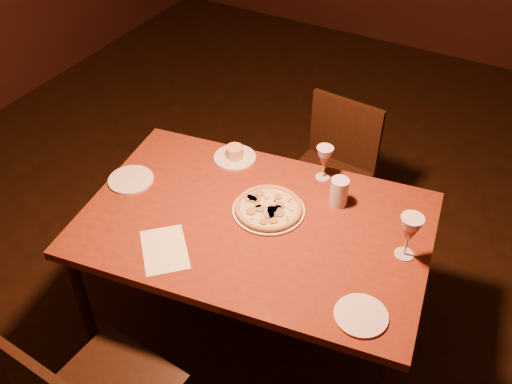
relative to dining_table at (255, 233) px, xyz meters
The scene contains 11 objects.
floor 0.76m from the dining_table, 20.29° to the right, with size 7.00×7.00×0.00m, color black.
dining_table is the anchor object (origin of this frame).
chair_far 0.85m from the dining_table, 88.92° to the left, with size 0.43×0.43×0.83m.
pizza_plate 0.12m from the dining_table, 75.53° to the left, with size 0.30×0.30×0.03m.
ramekin_saucer 0.45m from the dining_table, 131.41° to the left, with size 0.20×0.20×0.06m.
wine_glass_far 0.44m from the dining_table, 72.23° to the left, with size 0.07×0.07×0.16m, color #A14843, non-canonical shape.
wine_glass_right 0.63m from the dining_table, 11.06° to the left, with size 0.09×0.09×0.19m, color #A14843, non-canonical shape.
water_tumbler 0.39m from the dining_table, 46.18° to the left, with size 0.08×0.08×0.13m, color silver.
side_plate_left 0.62m from the dining_table, behind, with size 0.20×0.20×0.01m, color silver.
side_plate_near 0.61m from the dining_table, 23.40° to the right, with size 0.19×0.19×0.01m, color silver.
menu_card 0.39m from the dining_table, 126.31° to the right, with size 0.17×0.25×0.00m, color white.
Camera 1 is at (0.53, -1.37, 2.37)m, focal length 40.00 mm.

